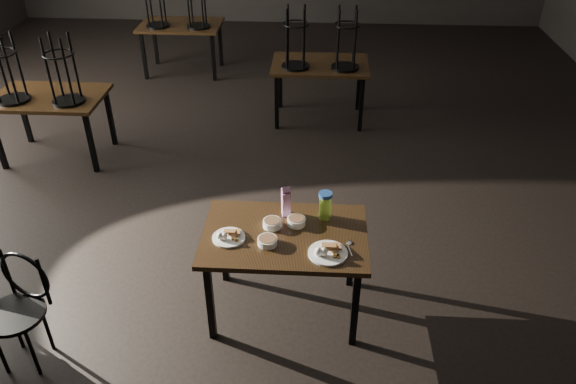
# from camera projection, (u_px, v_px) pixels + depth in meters

# --- Properties ---
(main_table) EXTENTS (1.20, 0.80, 0.75)m
(main_table) POSITION_uv_depth(u_px,v_px,m) (285.00, 242.00, 4.11)
(main_table) COLOR black
(main_table) RESTS_ON ground
(plate_left) EXTENTS (0.24, 0.24, 0.08)m
(plate_left) POSITION_uv_depth(u_px,v_px,m) (228.00, 236.00, 4.00)
(plate_left) COLOR white
(plate_left) RESTS_ON main_table
(plate_right) EXTENTS (0.28, 0.28, 0.09)m
(plate_right) POSITION_uv_depth(u_px,v_px,m) (328.00, 252.00, 3.86)
(plate_right) COLOR white
(plate_right) RESTS_ON main_table
(bowl_near) EXTENTS (0.14, 0.14, 0.05)m
(bowl_near) POSITION_uv_depth(u_px,v_px,m) (272.00, 223.00, 4.12)
(bowl_near) COLOR white
(bowl_near) RESTS_ON main_table
(bowl_far) EXTENTS (0.14, 0.14, 0.05)m
(bowl_far) POSITION_uv_depth(u_px,v_px,m) (296.00, 221.00, 4.14)
(bowl_far) COLOR white
(bowl_far) RESTS_ON main_table
(bowl_big) EXTENTS (0.14, 0.14, 0.05)m
(bowl_big) POSITION_uv_depth(u_px,v_px,m) (267.00, 241.00, 3.95)
(bowl_big) COLOR white
(bowl_big) RESTS_ON main_table
(juice_carton) EXTENTS (0.08, 0.08, 0.25)m
(juice_carton) POSITION_uv_depth(u_px,v_px,m) (286.00, 202.00, 4.20)
(juice_carton) COLOR #811765
(juice_carton) RESTS_ON main_table
(water_bottle) EXTENTS (0.12, 0.12, 0.22)m
(water_bottle) POSITION_uv_depth(u_px,v_px,m) (325.00, 205.00, 4.17)
(water_bottle) COLOR #A1DA40
(water_bottle) RESTS_ON main_table
(spoon) EXTENTS (0.05, 0.18, 0.01)m
(spoon) POSITION_uv_depth(u_px,v_px,m) (350.00, 244.00, 3.96)
(spoon) COLOR silver
(spoon) RESTS_ON main_table
(bentwood_chair) EXTENTS (0.44, 0.44, 0.86)m
(bentwood_chair) POSITION_uv_depth(u_px,v_px,m) (20.00, 302.00, 3.82)
(bentwood_chair) COLOR black
(bentwood_chair) RESTS_ON ground
(bg_table_left) EXTENTS (1.20, 0.80, 1.48)m
(bg_table_left) POSITION_uv_depth(u_px,v_px,m) (46.00, 97.00, 6.09)
(bg_table_left) COLOR black
(bg_table_left) RESTS_ON ground
(bg_table_right) EXTENTS (1.20, 0.80, 1.48)m
(bg_table_right) POSITION_uv_depth(u_px,v_px,m) (320.00, 64.00, 6.92)
(bg_table_right) COLOR black
(bg_table_right) RESTS_ON ground
(bg_table_far) EXTENTS (1.20, 0.80, 1.48)m
(bg_table_far) POSITION_uv_depth(u_px,v_px,m) (180.00, 24.00, 8.30)
(bg_table_far) COLOR black
(bg_table_far) RESTS_ON ground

